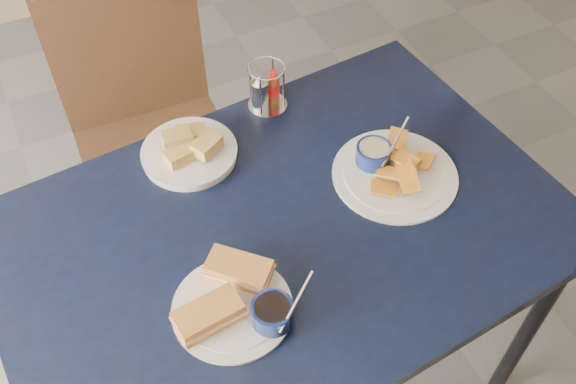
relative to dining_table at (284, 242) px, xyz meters
name	(u,v)px	position (x,y,z in m)	size (l,w,h in m)	color
dining_table	(284,242)	(0.00, 0.00, 0.00)	(1.40, 0.99, 0.75)	black
chair_far	(145,116)	(-0.14, 0.72, -0.13)	(0.48, 0.46, 0.98)	black
sandwich_plate	(236,301)	(-0.18, -0.15, 0.08)	(0.30, 0.27, 0.12)	white
plantain_plate	(389,168)	(0.31, 0.04, 0.08)	(0.32, 0.32, 0.12)	white
bread_basket	(189,151)	(-0.12, 0.31, 0.08)	(0.24, 0.24, 0.07)	white
condiment_caddy	(265,90)	(0.14, 0.40, 0.12)	(0.11, 0.11, 0.14)	silver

